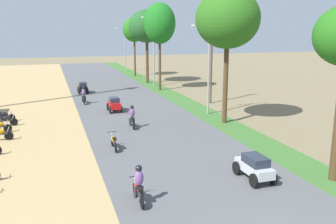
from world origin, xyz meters
The scene contains 17 objects.
parked_motorbike_sixth centered at (-9.89, 20.55, 0.55)m, with size 1.80×0.54×0.94m.
parked_motorbike_seventh centered at (-10.17, 22.04, 0.55)m, with size 1.80×0.54×0.94m.
median_tree_second centered at (5.79, 16.69, 7.66)m, with size 4.62×4.62×9.76m.
median_tree_third centered at (5.53, 32.90, 7.55)m, with size 3.58×3.58×9.80m.
median_tree_fourth centered at (5.59, 38.85, 7.28)m, with size 4.60×4.60×9.33m.
median_tree_fifth centered at (5.64, 46.34, 6.84)m, with size 3.35×3.35×8.60m.
streetlamp_near centered at (5.80, 19.79, 4.34)m, with size 3.16×0.20×7.38m.
streetlamp_mid centered at (5.80, 36.33, 4.90)m, with size 3.16×0.20×8.48m.
streetlamp_far centered at (5.80, 54.32, 4.25)m, with size 3.16×0.20×7.21m.
utility_pole_near centered at (7.98, 24.13, 4.28)m, with size 1.80×0.20×8.19m.
car_sedan_silver centered at (2.25, 6.36, 0.74)m, with size 1.10×2.26×1.19m.
car_hatchback_red centered at (-1.49, 23.01, 0.75)m, with size 1.04×2.00×1.23m.
car_hatchback_black centered at (-3.20, 33.24, 0.75)m, with size 1.04×2.00×1.23m.
motorbike_foreground_rider centered at (-3.46, 5.70, 0.86)m, with size 0.54×1.80×1.66m.
motorbike_ahead_second centered at (-3.25, 12.89, 0.57)m, with size 0.54×1.80×0.94m.
motorbike_ahead_third centered at (-1.20, 17.27, 0.86)m, with size 0.54×1.80×1.66m.
motorbike_ahead_fourth centered at (-3.66, 27.23, 0.86)m, with size 0.54×1.80×1.66m.
Camera 1 is at (-6.57, -7.94, 7.01)m, focal length 39.66 mm.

